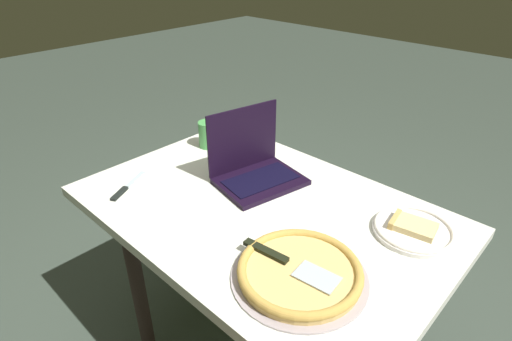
# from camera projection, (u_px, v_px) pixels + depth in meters

# --- Properties ---
(dining_table) EXTENTS (1.21, 0.81, 0.75)m
(dining_table) POSITION_uv_depth(u_px,v_px,m) (261.00, 227.00, 1.41)
(dining_table) COLOR silver
(dining_table) RESTS_ON ground_plane
(laptop) EXTENTS (0.28, 0.33, 0.26)m
(laptop) POSITION_uv_depth(u_px,v_px,m) (254.00, 166.00, 1.49)
(laptop) COLOR black
(laptop) RESTS_ON dining_table
(pizza_plate) EXTENTS (0.24, 0.24, 0.04)m
(pizza_plate) POSITION_uv_depth(u_px,v_px,m) (413.00, 229.00, 1.24)
(pizza_plate) COLOR silver
(pizza_plate) RESTS_ON dining_table
(pizza_tray) EXTENTS (0.36, 0.36, 0.04)m
(pizza_tray) POSITION_uv_depth(u_px,v_px,m) (299.00, 272.00, 1.07)
(pizza_tray) COLOR #A2969C
(pizza_tray) RESTS_ON dining_table
(table_knife) EXTENTS (0.11, 0.19, 0.01)m
(table_knife) POSITION_uv_depth(u_px,v_px,m) (125.00, 188.00, 1.46)
(table_knife) COLOR #B0C8CA
(table_knife) RESTS_ON dining_table
(drink_cup) EXTENTS (0.08, 0.08, 0.11)m
(drink_cup) POSITION_uv_depth(u_px,v_px,m) (208.00, 134.00, 1.73)
(drink_cup) COLOR #479B4C
(drink_cup) RESTS_ON dining_table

